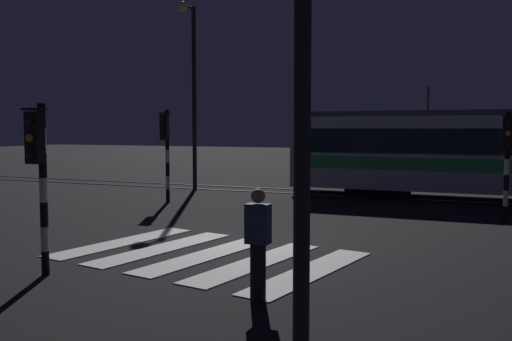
{
  "coord_description": "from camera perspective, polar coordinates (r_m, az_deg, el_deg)",
  "views": [
    {
      "loc": [
        5.44,
        -11.95,
        2.61
      ],
      "look_at": [
        -0.93,
        2.95,
        1.4
      ],
      "focal_mm": 39.85,
      "sensor_mm": 36.0,
      "label": 1
    }
  ],
  "objects": [
    {
      "name": "pedestrian_waiting_at_kerb",
      "position": [
        8.58,
        0.2,
        -7.37
      ],
      "size": [
        0.36,
        0.24,
        1.71
      ],
      "color": "black",
      "rests_on": "ground"
    },
    {
      "name": "crosswalk_zebra",
      "position": [
        11.8,
        -5.0,
        -8.47
      ],
      "size": [
        6.15,
        4.89,
        0.02
      ],
      "color": "silver",
      "rests_on": "ground"
    },
    {
      "name": "ground_plane",
      "position": [
        13.39,
        -1.32,
        -6.97
      ],
      "size": [
        120.0,
        120.0,
        0.0
      ],
      "primitive_type": "plane",
      "color": "black"
    },
    {
      "name": "rail_near",
      "position": [
        22.08,
        8.73,
        -2.53
      ],
      "size": [
        80.0,
        0.12,
        0.03
      ],
      "primitive_type": "cube",
      "color": "#59595E",
      "rests_on": "ground"
    },
    {
      "name": "traffic_light_kerb_mid_left",
      "position": [
        10.56,
        -20.98,
        0.72
      ],
      "size": [
        0.36,
        0.42,
        3.04
      ],
      "color": "black",
      "rests_on": "ground"
    },
    {
      "name": "tram",
      "position": [
        21.97,
        22.33,
        1.69
      ],
      "size": [
        14.4,
        2.58,
        4.15
      ],
      "color": "#B2BCC1",
      "rests_on": "ground"
    },
    {
      "name": "rail_far",
      "position": [
        23.46,
        9.6,
        -2.14
      ],
      "size": [
        80.0,
        0.12,
        0.03
      ],
      "primitive_type": "cube",
      "color": "#59595E",
      "rests_on": "ground"
    },
    {
      "name": "street_lamp_trackside_left",
      "position": [
        24.21,
        -6.51,
        9.56
      ],
      "size": [
        0.44,
        1.21,
        7.73
      ],
      "color": "black",
      "rests_on": "ground"
    },
    {
      "name": "traffic_light_corner_far_left",
      "position": [
        20.08,
        -9.04,
        2.89
      ],
      "size": [
        0.36,
        0.42,
        3.25
      ],
      "color": "black",
      "rests_on": "ground"
    },
    {
      "name": "traffic_light_corner_far_right",
      "position": [
        17.12,
        23.92,
        1.94
      ],
      "size": [
        0.36,
        0.42,
        3.07
      ],
      "color": "black",
      "rests_on": "ground"
    }
  ]
}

